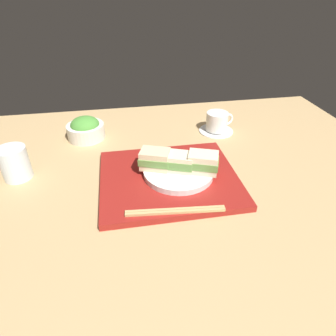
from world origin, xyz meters
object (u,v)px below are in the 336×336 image
Objects in this scene: sandwich_far at (203,163)px; coffee_cup at (217,123)px; sandwich_middle at (179,162)px; chopsticks_pair at (175,211)px; sandwich_near at (155,159)px; drinking_glass at (15,163)px; sandwich_plate at (178,172)px; salad_bowl at (86,129)px.

coffee_cup is (13.35, 28.36, -2.79)cm from sandwich_far.
sandwich_middle is at bearing 161.88° from sandwich_far.
sandwich_middle reaches higher than chopsticks_pair.
sandwich_middle is at bearing -18.12° from sandwich_near.
sandwich_middle is at bearing -11.41° from drinking_glass.
chopsticks_pair is at bearing -104.23° from sandwich_middle.
coffee_cup is at bearing 53.67° from sandwich_plate.
drinking_glass reaches higher than sandwich_middle.
drinking_glass is (-62.90, -17.60, 1.28)cm from coffee_cup.
sandwich_near is at bearing 161.88° from sandwich_far.
drinking_glass reaches higher than salad_bowl.
salad_bowl is at bearing 131.67° from sandwich_middle.
sandwich_near is 34.10cm from salad_bowl.
sandwich_plate is at bearing 161.88° from sandwich_far.
salad_bowl is (-20.11, 27.41, -2.57)cm from sandwich_near.
sandwich_plate is 39.36cm from salad_bowl.
sandwich_near reaches higher than coffee_cup.
coffee_cup is (25.45, 24.40, -2.71)cm from sandwich_near.
sandwich_plate is at bearing -126.33° from coffee_cup.
sandwich_middle is (6.05, -1.98, -0.25)cm from sandwich_near.
drinking_glass is at bearing 169.71° from sandwich_near.
coffee_cup is at bearing 43.79° from sandwich_near.
sandwich_plate is 32.75cm from coffee_cup.
sandwich_plate is 2.01× the size of sandwich_far.
sandwich_plate is at bearing 180.00° from sandwich_middle.
sandwich_plate is 0.83× the size of chopsticks_pair.
sandwich_far is (6.05, -1.98, 0.33)cm from sandwich_middle.
salad_bowl is (-32.22, 31.38, -2.65)cm from sandwich_far.
chopsticks_pair is 47.23cm from coffee_cup.
chopsticks_pair is (-9.80, -12.80, -3.93)cm from sandwich_far.
drinking_glass is at bearing 168.59° from sandwich_middle.
sandwich_near is 17.35cm from chopsticks_pair.
sandwich_plate is at bearing 75.77° from chopsticks_pair.
sandwich_far is at bearing -12.25° from drinking_glass.
sandwich_plate is at bearing -18.12° from sandwich_near.
sandwich_plate is 15.25cm from chopsticks_pair.
sandwich_plate is 7.22cm from sandwich_near.
sandwich_middle is 6.38cm from sandwich_far.
sandwich_near is at bearing -10.29° from drinking_glass.
sandwich_plate is 7.25cm from sandwich_far.
drinking_glass is (-37.45, 6.80, -1.43)cm from sandwich_near.
sandwich_plate is 44.42cm from drinking_glass.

